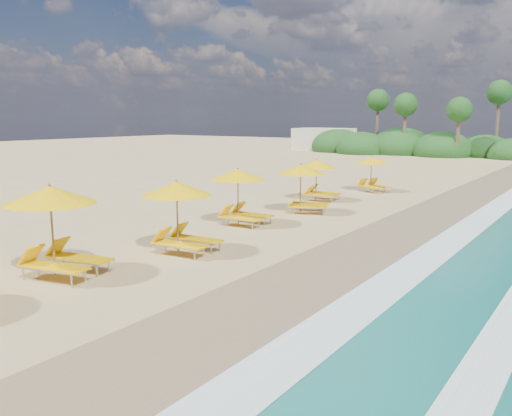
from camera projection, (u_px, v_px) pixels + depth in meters
name	position (u px, v px, depth m)	size (l,w,h in m)	color
ground	(256.00, 242.00, 18.33)	(160.00, 160.00, 0.00)	tan
wet_sand	(365.00, 260.00, 16.10)	(4.00, 160.00, 0.01)	#887351
surf_foam	(458.00, 273.00, 14.60)	(4.00, 160.00, 0.01)	white
station_2	(58.00, 225.00, 14.29)	(3.04, 2.92, 2.51)	olive
station_3	(182.00, 212.00, 16.81)	(2.63, 2.47, 2.32)	olive
station_4	(242.00, 193.00, 21.19)	(2.50, 2.31, 2.29)	olive
station_5	(304.00, 185.00, 23.87)	(2.91, 2.88, 2.23)	olive
station_6	(319.00, 177.00, 27.41)	(2.52, 2.39, 2.13)	olive
station_7	(373.00, 172.00, 30.64)	(2.70, 2.70, 2.04)	olive
treeline	(409.00, 146.00, 60.74)	(25.80, 8.80, 9.74)	#163D14
beach_building	(324.00, 139.00, 69.40)	(7.00, 5.00, 2.80)	beige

